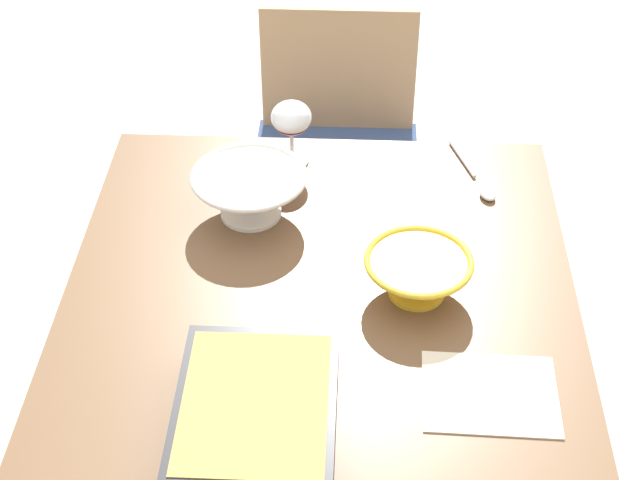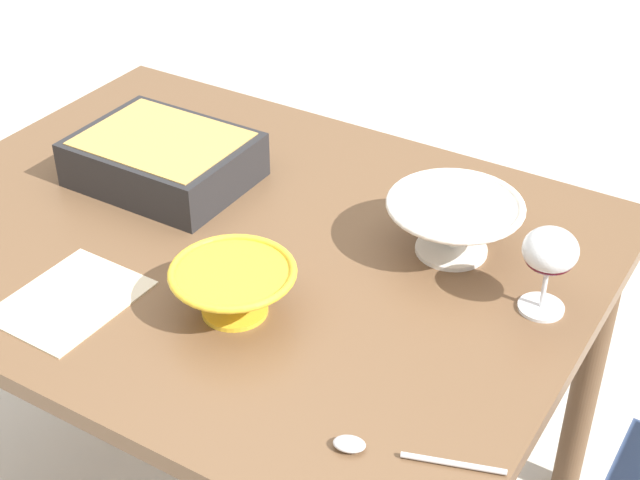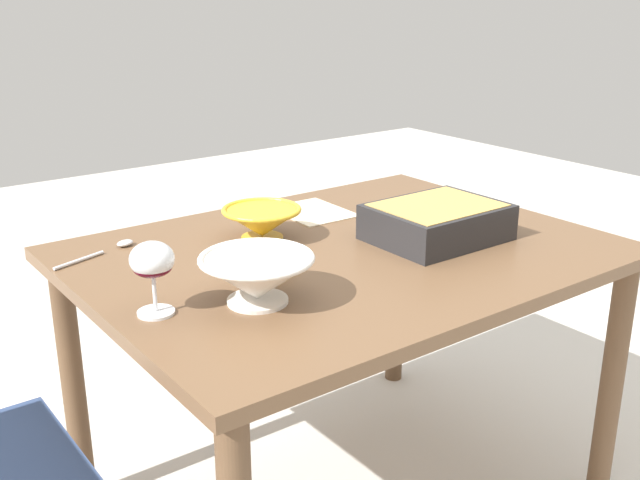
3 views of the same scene
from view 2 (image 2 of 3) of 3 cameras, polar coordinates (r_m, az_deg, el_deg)
dining_table at (r=1.71m, az=-4.89°, el=-2.19°), size 1.24×0.94×0.72m
wine_glass at (r=1.47m, az=13.73°, el=-0.89°), size 0.09×0.09×0.15m
casserole_dish at (r=1.81m, az=-9.46°, el=4.97°), size 0.32×0.25×0.09m
mixing_bowl at (r=1.60m, az=8.09°, el=0.95°), size 0.23×0.23×0.10m
small_bowl at (r=1.46m, az=-5.26°, el=-2.89°), size 0.20×0.20×0.08m
serving_spoon at (r=1.26m, az=3.79°, el=-12.58°), size 0.22×0.09×0.01m
napkin at (r=1.55m, az=-14.87°, el=-3.52°), size 0.18×0.23×0.00m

